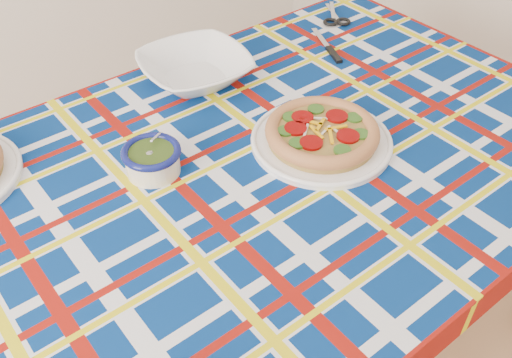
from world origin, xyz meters
TOP-DOWN VIEW (x-y plane):
  - dining_table at (0.54, 0.29)m, footprint 1.68×1.11m
  - tablecloth at (0.54, 0.29)m, footprint 1.72×1.15m
  - main_focaccia_plate at (0.70, 0.27)m, footprint 0.39×0.39m
  - pesto_bowl at (0.35, 0.40)m, footprint 0.14×0.14m
  - serving_bowl at (0.61, 0.66)m, footprint 0.30×0.30m
  - table_knife at (1.02, 0.64)m, footprint 0.09×0.22m
  - kitchen_scissors at (1.16, 0.76)m, footprint 0.17×0.21m

SIDE VIEW (x-z plane):
  - dining_table at x=0.54m, z-range 0.31..1.07m
  - tablecloth at x=0.54m, z-range 0.66..0.77m
  - table_knife at x=1.02m, z-range 0.77..0.78m
  - kitchen_scissors at x=1.16m, z-range 0.77..0.78m
  - main_focaccia_plate at x=0.70m, z-range 0.77..0.83m
  - serving_bowl at x=0.61m, z-range 0.77..0.84m
  - pesto_bowl at x=0.35m, z-range 0.77..0.84m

